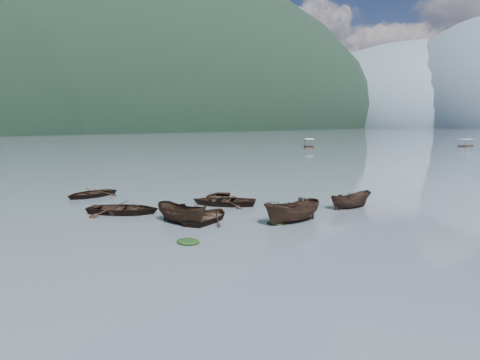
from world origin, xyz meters
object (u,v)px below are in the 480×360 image
Objects in this scene: rowboat_0 at (91,197)px; rowboat_3 at (207,220)px; pontoon_left at (309,147)px; pontoon_centre at (465,146)px.

rowboat_3 reaches higher than rowboat_0.
pontoon_left is (-25.52, 82.09, 0.00)m from rowboat_0.
pontoon_centre is (6.34, 115.35, 0.00)m from rowboat_0.
rowboat_0 is 0.98× the size of rowboat_3.
rowboat_3 is 115.90m from pontoon_centre.
rowboat_0 is 85.96m from pontoon_left.
rowboat_3 is 0.89× the size of pontoon_centre.
pontoon_centre is at bearing 82.21° from rowboat_0.
pontoon_left reaches higher than pontoon_centre.
rowboat_3 is 0.79× the size of pontoon_left.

